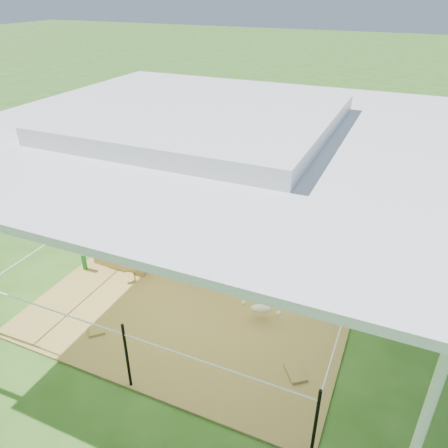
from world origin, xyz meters
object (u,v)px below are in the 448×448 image
at_px(distant_person, 389,141).
at_px(straw_bale, 126,252).
at_px(woman, 125,209).
at_px(trash_barrel, 447,172).
at_px(pony, 211,250).
at_px(picnic_table_near, 367,132).
at_px(green_bottle, 84,262).
at_px(foal, 261,307).

bearing_deg(distant_person, straw_bale, 78.40).
height_order(woman, distant_person, woman).
distance_m(woman, trash_barrel, 7.67).
bearing_deg(pony, picnic_table_near, -7.58).
bearing_deg(green_bottle, pony, 18.58).
bearing_deg(picnic_table_near, green_bottle, -125.08).
relative_size(pony, picnic_table_near, 0.68).
xyz_separation_m(straw_bale, trash_barrel, (5.12, 5.77, 0.19)).
xyz_separation_m(green_bottle, trash_barrel, (5.67, 6.22, 0.28)).
distance_m(straw_bale, picnic_table_near, 8.97).
bearing_deg(green_bottle, straw_bale, 39.29).
distance_m(straw_bale, trash_barrel, 7.71).
bearing_deg(picnic_table_near, distant_person, -71.44).
xyz_separation_m(green_bottle, pony, (2.08, 0.70, 0.37)).
distance_m(pony, picnic_table_near, 8.36).
distance_m(foal, distant_person, 7.86).
height_order(picnic_table_near, distant_person, distant_person).
bearing_deg(picnic_table_near, trash_barrel, -64.84).
distance_m(green_bottle, pony, 2.22).
bearing_deg(woman, distant_person, 154.51).
relative_size(woman, trash_barrel, 1.38).
relative_size(straw_bale, distant_person, 0.95).
xyz_separation_m(straw_bale, foal, (2.66, -0.47, 0.01)).
height_order(straw_bale, foal, foal).
bearing_deg(distant_person, picnic_table_near, -42.62).
bearing_deg(straw_bale, pony, 9.24).
xyz_separation_m(trash_barrel, distant_person, (-1.47, 1.56, 0.09)).
xyz_separation_m(woman, distant_person, (3.56, 7.32, -0.57)).
bearing_deg(woman, picnic_table_near, 162.06).
distance_m(woman, distant_person, 8.16).
bearing_deg(foal, picnic_table_near, 69.88).
xyz_separation_m(straw_bale, distant_person, (3.66, 7.32, 0.28)).
height_order(trash_barrel, distant_person, distant_person).
xyz_separation_m(straw_bale, green_bottle, (-0.55, -0.45, -0.09)).
bearing_deg(woman, trash_barrel, 139.35).
bearing_deg(foal, pony, 129.29).
relative_size(green_bottle, pony, 0.24).
bearing_deg(trash_barrel, pony, -123.09).
distance_m(green_bottle, trash_barrel, 8.42).
distance_m(straw_bale, woman, 0.85).
bearing_deg(straw_bale, trash_barrel, 48.38).
bearing_deg(trash_barrel, foal, -111.54).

